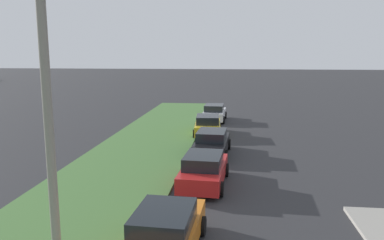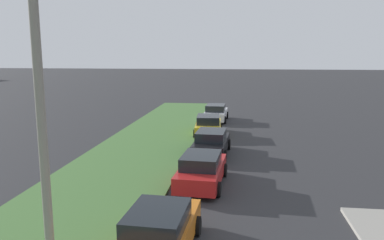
{
  "view_description": "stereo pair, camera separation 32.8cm",
  "coord_description": "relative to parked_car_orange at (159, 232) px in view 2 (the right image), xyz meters",
  "views": [
    {
      "loc": [
        -4.05,
        1.29,
        5.83
      ],
      "look_at": [
        19.51,
        4.0,
        1.69
      ],
      "focal_mm": 35.16,
      "sensor_mm": 36.0,
      "label": 1
    },
    {
      "loc": [
        -4.01,
        0.96,
        5.83
      ],
      "look_at": [
        19.51,
        4.0,
        1.69
      ],
      "focal_mm": 35.16,
      "sensor_mm": 36.0,
      "label": 2
    }
  ],
  "objects": [
    {
      "name": "streetlight",
      "position": [
        -1.32,
        2.36,
        3.67
      ],
      "size": [
        0.81,
        2.86,
        7.5
      ],
      "color": "gray",
      "rests_on": "ground"
    },
    {
      "name": "parked_car_orange",
      "position": [
        0.0,
        0.0,
        0.0
      ],
      "size": [
        4.38,
        2.17,
        1.47
      ],
      "rotation": [
        0.0,
        0.0,
        -0.05
      ],
      "color": "orange",
      "rests_on": "ground"
    },
    {
      "name": "parked_car_white",
      "position": [
        22.97,
        -0.15,
        0.0
      ],
      "size": [
        4.36,
        2.13,
        1.47
      ],
      "rotation": [
        0.0,
        0.0,
        -0.03
      ],
      "color": "silver",
      "rests_on": "ground"
    },
    {
      "name": "parked_car_black",
      "position": [
        11.47,
        -0.65,
        0.0
      ],
      "size": [
        4.38,
        2.18,
        1.47
      ],
      "rotation": [
        0.0,
        0.0,
        -0.05
      ],
      "color": "black",
      "rests_on": "ground"
    },
    {
      "name": "parked_car_yellow",
      "position": [
        16.92,
        -0.0,
        0.0
      ],
      "size": [
        4.4,
        2.21,
        1.47
      ],
      "rotation": [
        0.0,
        0.0,
        0.06
      ],
      "color": "gold",
      "rests_on": "ground"
    },
    {
      "name": "parked_car_red",
      "position": [
        6.17,
        -0.61,
        0.0
      ],
      "size": [
        4.4,
        2.21,
        1.47
      ],
      "rotation": [
        0.0,
        0.0,
        -0.06
      ],
      "color": "red",
      "rests_on": "ground"
    },
    {
      "name": "grass_median",
      "position": [
        3.98,
        3.72,
        -0.66
      ],
      "size": [
        60.0,
        6.0,
        0.12
      ],
      "primitive_type": "cube",
      "color": "#477238",
      "rests_on": "ground"
    }
  ]
}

